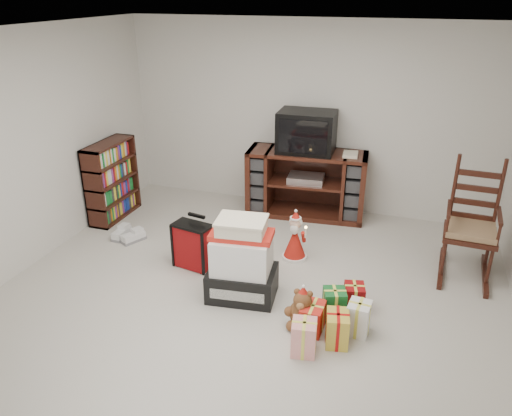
{
  "coord_description": "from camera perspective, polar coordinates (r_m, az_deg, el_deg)",
  "views": [
    {
      "loc": [
        1.4,
        -3.88,
        2.84
      ],
      "look_at": [
        -0.1,
        0.6,
        0.73
      ],
      "focal_mm": 35.0,
      "sensor_mm": 36.0,
      "label": 1
    }
  ],
  "objects": [
    {
      "name": "gift_pile",
      "position": [
        4.89,
        -1.6,
        -6.41
      ],
      "size": [
        0.71,
        0.56,
        0.83
      ],
      "rotation": [
        0.0,
        0.0,
        0.12
      ],
      "color": "black",
      "rests_on": "floor"
    },
    {
      "name": "teddy_bear",
      "position": [
        4.61,
        5.36,
        -11.54
      ],
      "size": [
        0.25,
        0.22,
        0.38
      ],
      "color": "brown",
      "rests_on": "floor"
    },
    {
      "name": "sneaker_pair",
      "position": [
        6.31,
        -14.47,
        -3.04
      ],
      "size": [
        0.38,
        0.32,
        0.11
      ],
      "rotation": [
        0.0,
        0.0,
        -0.19
      ],
      "color": "silver",
      "rests_on": "floor"
    },
    {
      "name": "rocking_chair",
      "position": [
        5.73,
        23.17,
        -2.78
      ],
      "size": [
        0.56,
        0.89,
        1.31
      ],
      "rotation": [
        0.0,
        0.0,
        -0.05
      ],
      "color": "#3B1610",
      "rests_on": "floor"
    },
    {
      "name": "bookshelf",
      "position": [
        6.81,
        -16.12,
        2.9
      ],
      "size": [
        0.28,
        0.84,
        1.03
      ],
      "color": "#3B1610",
      "rests_on": "floor"
    },
    {
      "name": "crt_television",
      "position": [
        6.45,
        5.8,
        8.66
      ],
      "size": [
        0.73,
        0.55,
        0.52
      ],
      "rotation": [
        0.0,
        0.0,
        0.04
      ],
      "color": "black",
      "rests_on": "tv_stand"
    },
    {
      "name": "stocking",
      "position": [
        5.03,
        -4.3,
        -6.43
      ],
      "size": [
        0.31,
        0.22,
        0.6
      ],
      "primitive_type": null,
      "rotation": [
        0.0,
        0.0,
        -0.41
      ],
      "color": "#0B6913",
      "rests_on": "floor"
    },
    {
      "name": "tv_stand",
      "position": [
        6.67,
        5.75,
        2.81
      ],
      "size": [
        1.59,
        0.69,
        0.88
      ],
      "rotation": [
        0.0,
        0.0,
        0.09
      ],
      "color": "#411A12",
      "rests_on": "floor"
    },
    {
      "name": "mrs_claus_figurine",
      "position": [
        5.37,
        -1.09,
        -4.8
      ],
      "size": [
        0.32,
        0.31,
        0.66
      ],
      "color": "#AB1B12",
      "rests_on": "floor"
    },
    {
      "name": "santa_figurine",
      "position": [
        5.63,
        4.47,
        -3.71
      ],
      "size": [
        0.29,
        0.27,
        0.59
      ],
      "color": "#AB1B12",
      "rests_on": "floor"
    },
    {
      "name": "gift_cluster",
      "position": [
        4.62,
        8.85,
        -12.43
      ],
      "size": [
        0.68,
        0.95,
        0.23
      ],
      "color": "red",
      "rests_on": "floor"
    },
    {
      "name": "room",
      "position": [
        4.42,
        -1.25,
        2.91
      ],
      "size": [
        5.01,
        5.01,
        2.51
      ],
      "color": "#B2AEA3",
      "rests_on": "ground"
    },
    {
      "name": "red_suitcase",
      "position": [
        5.48,
        -7.21,
        -4.29
      ],
      "size": [
        0.43,
        0.28,
        0.61
      ],
      "rotation": [
        0.0,
        0.0,
        -0.18
      ],
      "color": "maroon",
      "rests_on": "floor"
    }
  ]
}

